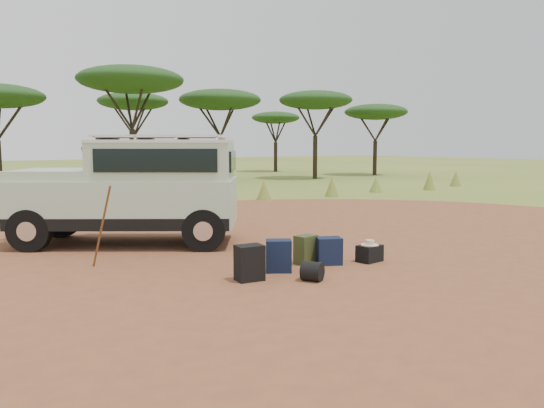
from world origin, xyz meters
TOP-DOWN VIEW (x-y plane):
  - ground at (0.00, 0.00)m, footprint 140.00×140.00m
  - dirt_clearing at (0.00, 0.00)m, footprint 23.00×23.00m
  - grass_fringe at (0.12, 8.67)m, footprint 36.60×1.60m
  - acacia_treeline at (0.75, 19.81)m, footprint 46.70×13.20m
  - safari_vehicle at (-1.48, 3.14)m, footprint 5.03×4.29m
  - walking_staff at (-2.80, 1.23)m, footprint 0.25×0.51m
  - backpack_black at (-1.15, -0.96)m, footprint 0.46×0.36m
  - backpack_navy at (-0.43, -0.76)m, footprint 0.52×0.48m
  - backpack_olive at (0.33, -0.56)m, footprint 0.42×0.33m
  - duffel_navy at (0.65, -0.82)m, footprint 0.54×0.49m
  - hard_case at (1.41, -1.10)m, footprint 0.47×0.36m
  - stuff_sack at (-0.35, -1.56)m, footprint 0.43×0.43m
  - safari_hat at (1.41, -1.10)m, footprint 0.33×0.33m

SIDE VIEW (x-z plane):
  - ground at x=0.00m, z-range 0.00..0.00m
  - dirt_clearing at x=0.00m, z-range 0.00..0.01m
  - stuff_sack at x=-0.35m, z-range 0.00..0.31m
  - hard_case at x=1.41m, z-range 0.00..0.31m
  - duffel_navy at x=0.65m, z-range 0.00..0.50m
  - backpack_olive at x=0.33m, z-range 0.00..0.53m
  - backpack_navy at x=-0.43m, z-range 0.00..0.56m
  - backpack_black at x=-1.15m, z-range 0.00..0.58m
  - safari_hat at x=1.41m, z-range 0.30..0.40m
  - grass_fringe at x=0.12m, z-range -0.05..0.85m
  - walking_staff at x=-2.80m, z-range 0.00..1.47m
  - safari_vehicle at x=-1.48m, z-range -0.04..2.32m
  - acacia_treeline at x=0.75m, z-range 1.74..8.00m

